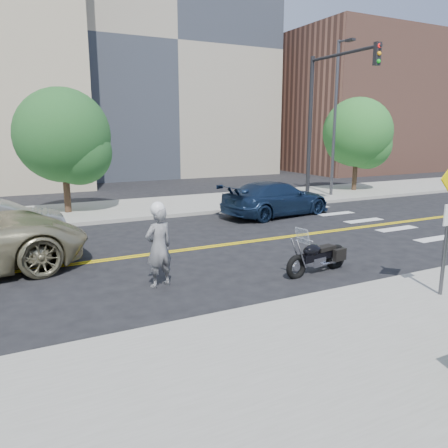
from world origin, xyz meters
name	(u,v)px	position (x,y,z in m)	size (l,w,h in m)	color
ground_plane	(160,253)	(0.00, 0.00, 0.00)	(120.00, 120.00, 0.00)	black
sidewalk_near	(320,371)	(0.00, -7.50, 0.07)	(60.00, 5.00, 0.15)	#9E9B91
sidewalk_far	(107,211)	(0.00, 7.50, 0.07)	(60.00, 5.00, 0.15)	#9E9B91
building_mid	(149,54)	(8.00, 26.00, 10.00)	(18.00, 14.00, 20.00)	#A39984
building_right	(356,104)	(26.00, 20.00, 6.00)	(14.00, 12.00, 12.00)	#8C5947
lamp_post	(335,120)	(12.00, 6.50, 4.15)	(0.16, 0.16, 8.00)	#4C4C51
traffic_light	(323,108)	(10.00, 5.08, 4.67)	(0.28, 4.50, 7.00)	black
motorcyclist	(159,245)	(-0.90, -2.70, 1.01)	(0.79, 0.62, 2.02)	#AEAEB3
motorcycle	(318,249)	(3.06, -3.56, 0.63)	(2.06, 0.63, 1.25)	black
parked_car_blue	(276,199)	(6.41, 3.47, 0.74)	(2.07, 5.09, 1.48)	#172A47
tree_far_a	(63,136)	(-1.63, 7.53, 3.40)	(3.93, 3.93, 5.38)	#382619
tree_far_b	(357,132)	(14.58, 7.49, 3.50)	(3.98, 3.98, 5.50)	#382619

